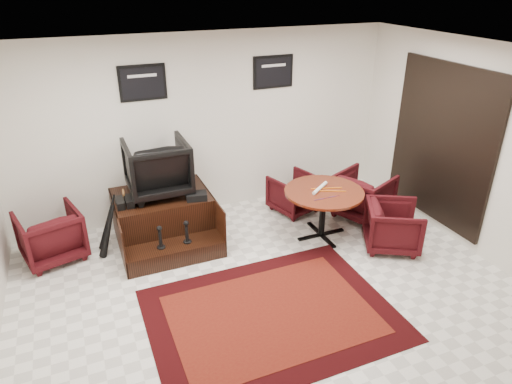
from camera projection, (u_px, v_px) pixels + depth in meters
ground at (273, 295)px, 5.53m from camera, size 6.00×6.00×0.00m
room_shell at (304, 150)px, 5.00m from camera, size 6.02×5.02×2.81m
area_rug at (271, 314)px, 5.22m from camera, size 2.75×2.06×0.01m
shine_podium at (164, 220)px, 6.57m from camera, size 1.34×1.38×0.69m
shine_chair at (157, 165)px, 6.34m from camera, size 0.84×0.79×0.86m
shoes_pair at (125, 202)px, 6.14m from camera, size 0.23×0.28×0.10m
polish_kit at (197, 196)px, 6.31m from camera, size 0.32×0.25×0.10m
umbrella_black at (108, 230)px, 6.15m from camera, size 0.30×0.11×0.80m
umbrella_hooked at (108, 221)px, 6.32m from camera, size 0.31×0.12×0.84m
armchair_side at (50, 233)px, 6.11m from camera, size 0.91×0.88×0.78m
meeting_table at (324, 196)px, 6.51m from camera, size 1.13×1.13×0.74m
table_chair_back at (294, 191)px, 7.37m from camera, size 0.81×0.79×0.68m
table_chair_window at (363, 193)px, 7.18m from camera, size 0.98×1.01×0.80m
table_chair_corner at (393, 224)px, 6.36m from camera, size 0.93×0.95×0.73m
paper_roll at (320, 188)px, 6.50m from camera, size 0.37×0.29×0.05m
table_clutter at (328, 191)px, 6.44m from camera, size 0.57×0.35×0.01m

